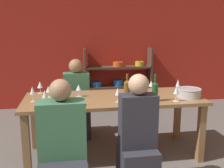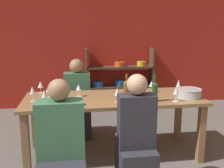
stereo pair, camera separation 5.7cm
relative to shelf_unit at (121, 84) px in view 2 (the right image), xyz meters
The scene contains 21 objects.
wall_back_red 1.09m from the shelf_unit, 162.22° to the left, with size 8.80×0.06×2.70m.
shelf_unit is the anchor object (origin of this frame).
dining_table 2.22m from the shelf_unit, 102.83° to the right, with size 2.22×0.88×0.78m.
mixing_bowl 2.37m from the shelf_unit, 78.87° to the right, with size 0.31×0.31×0.11m.
wine_bottle_green 2.46m from the shelf_unit, 98.76° to the right, with size 0.08×0.08×0.34m.
wine_bottle_dark 2.46m from the shelf_unit, 90.88° to the right, with size 0.07×0.07×0.33m.
wine_glass_red_a 2.50m from the shelf_unit, 85.07° to the right, with size 0.07×0.07×0.18m.
wine_glass_white_a 2.05m from the shelf_unit, 77.15° to the right, with size 0.07×0.07×0.16m.
wine_glass_white_b 2.29m from the shelf_unit, 114.07° to the right, with size 0.07×0.07×0.16m.
wine_glass_white_c 2.31m from the shelf_unit, 128.51° to the right, with size 0.07×0.07×0.16m.
wine_glass_red_b 2.16m from the shelf_unit, 93.06° to the right, with size 0.08×0.08×0.17m.
wine_glass_white_d 2.44m from the shelf_unit, 122.49° to the right, with size 0.07×0.07×0.15m.
wine_glass_red_c 2.01m from the shelf_unit, 88.16° to the right, with size 0.07×0.07×0.16m.
wine_glass_empty_a 2.73m from the shelf_unit, 119.02° to the right, with size 0.07×0.07×0.17m.
wine_glass_red_d 2.24m from the shelf_unit, 95.09° to the right, with size 0.07×0.07×0.15m.
wine_glass_red_e 2.46m from the shelf_unit, 101.33° to the right, with size 0.06×0.06×0.17m.
wine_glass_red_f 2.67m from the shelf_unit, 123.65° to the right, with size 0.06×0.06×0.18m.
cell_phone 2.64m from the shelf_unit, 110.77° to the right, with size 0.16×0.12×0.01m.
person_near_a 3.12m from the shelf_unit, 110.97° to the right, with size 0.45×0.56×1.17m.
person_far_a 1.71m from the shelf_unit, 122.95° to the right, with size 0.38×0.48×1.19m.
person_near_b 2.96m from the shelf_unit, 97.36° to the right, with size 0.36×0.45×1.20m.
Camera 2 is at (-0.35, -1.68, 1.62)m, focal length 42.00 mm.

